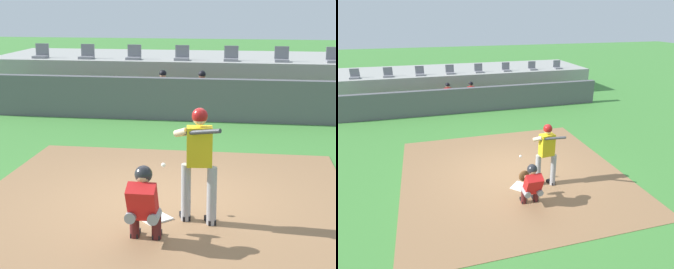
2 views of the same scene
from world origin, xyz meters
The scene contains 18 objects.
ground_plane centered at (0.00, 0.00, 0.00)m, with size 80.00×80.00×0.00m, color #428438.
dirt_infield centered at (0.00, 0.00, 0.01)m, with size 6.40×6.40×0.01m, color #936B47.
home_plate centered at (0.00, -0.80, 0.02)m, with size 0.44×0.44×0.02m, color white.
batter_at_plate centered at (0.69, -0.85, 1.04)m, with size 0.75×0.69×1.80m.
catcher_crouched centered at (-0.01, -1.62, 0.61)m, with size 0.48×1.53×1.13m.
dugout_wall centered at (0.00, 6.50, 0.60)m, with size 13.00×0.30×1.20m, color #59595E.
dugout_bench centered at (0.00, 7.50, 0.23)m, with size 11.80×0.44×0.45m, color olive.
dugout_player_0 centered at (-1.15, 7.34, 0.67)m, with size 0.49×0.70×1.30m.
dugout_player_1 centered at (0.03, 7.34, 0.67)m, with size 0.49×0.70×1.30m.
stands_platform centered at (0.00, 10.90, 0.70)m, with size 15.00×4.40×1.40m, color #9E9E99.
stadium_seat_0 centered at (-5.69, 9.38, 1.53)m, with size 0.46×0.46×0.48m.
stadium_seat_1 centered at (-4.06, 9.38, 1.53)m, with size 0.46×0.46×0.48m.
stadium_seat_2 centered at (-2.44, 9.38, 1.53)m, with size 0.46×0.46×0.48m.
stadium_seat_3 centered at (-0.81, 9.38, 1.53)m, with size 0.46×0.46×0.48m.
stadium_seat_4 centered at (0.81, 9.38, 1.53)m, with size 0.46×0.46×0.48m.
stadium_seat_5 centered at (2.44, 9.38, 1.53)m, with size 0.46×0.46×0.48m.
stadium_seat_6 centered at (4.06, 9.38, 1.53)m, with size 0.46×0.46×0.48m.
stadium_seat_7 centered at (5.69, 9.38, 1.53)m, with size 0.46×0.46×0.48m.
Camera 2 is at (-2.30, -7.53, 4.43)m, focal length 31.82 mm.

